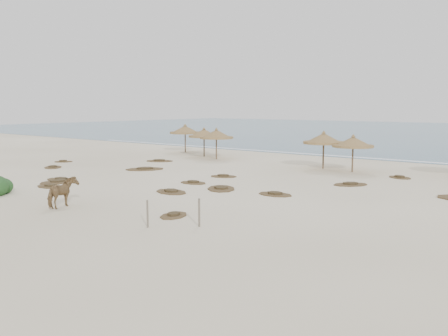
# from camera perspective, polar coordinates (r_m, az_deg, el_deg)

# --- Properties ---
(ground) EXTENTS (160.00, 160.00, 0.00)m
(ground) POSITION_cam_1_polar(r_m,az_deg,el_deg) (26.93, -10.90, -3.14)
(ground) COLOR #F2E5C7
(ground) RESTS_ON ground
(foam_line) EXTENTS (70.00, 0.60, 0.01)m
(foam_line) POSITION_cam_1_polar(r_m,az_deg,el_deg) (47.81, 13.66, 1.26)
(foam_line) COLOR white
(foam_line) RESTS_ON ground
(palapa_0) EXTENTS (4.04, 4.04, 2.91)m
(palapa_0) POSITION_cam_1_polar(r_m,az_deg,el_deg) (51.00, -4.46, 4.34)
(palapa_0) COLOR brown
(palapa_0) RESTS_ON ground
(palapa_1) EXTENTS (3.29, 3.29, 2.75)m
(palapa_1) POSITION_cam_1_polar(r_m,az_deg,el_deg) (46.68, -2.30, 3.95)
(palapa_1) COLOR brown
(palapa_1) RESTS_ON ground
(palapa_2) EXTENTS (3.40, 3.40, 2.82)m
(palapa_2) POSITION_cam_1_polar(r_m,az_deg,el_deg) (44.14, -0.88, 3.83)
(palapa_2) COLOR brown
(palapa_2) RESTS_ON ground
(palapa_3) EXTENTS (3.89, 3.89, 2.89)m
(palapa_3) POSITION_cam_1_polar(r_m,az_deg,el_deg) (38.21, 11.32, 3.26)
(palapa_3) COLOR brown
(palapa_3) RESTS_ON ground
(palapa_4) EXTENTS (3.34, 3.34, 2.74)m
(palapa_4) POSITION_cam_1_polar(r_m,az_deg,el_deg) (36.75, 14.54, 2.83)
(palapa_4) COLOR brown
(palapa_4) RESTS_ON ground
(horse) EXTENTS (1.28, 1.83, 1.41)m
(horse) POSITION_cam_1_polar(r_m,az_deg,el_deg) (24.53, -17.97, -2.71)
(horse) COLOR olive
(horse) RESTS_ON ground
(fence_post_near) EXTENTS (0.11, 0.11, 1.13)m
(fence_post_near) POSITION_cam_1_polar(r_m,az_deg,el_deg) (19.76, -2.86, -5.11)
(fence_post_near) COLOR #6F6453
(fence_post_near) RESTS_ON ground
(fence_post_far) EXTENTS (0.10, 0.10, 1.09)m
(fence_post_far) POSITION_cam_1_polar(r_m,az_deg,el_deg) (19.84, -8.74, -5.19)
(fence_post_far) COLOR #6F6453
(fence_post_far) RESTS_ON ground
(scrub_0) EXTENTS (2.31, 2.20, 0.16)m
(scrub_0) POSITION_cam_1_polar(r_m,az_deg,el_deg) (40.48, -18.96, 0.10)
(scrub_0) COLOR brown
(scrub_0) RESTS_ON ground
(scrub_1) EXTENTS (3.15, 3.42, 0.16)m
(scrub_1) POSITION_cam_1_polar(r_m,az_deg,el_deg) (37.67, -9.03, -0.10)
(scrub_1) COLOR brown
(scrub_1) RESTS_ON ground
(scrub_2) EXTENTS (1.84, 1.27, 0.16)m
(scrub_2) POSITION_cam_1_polar(r_m,az_deg,el_deg) (30.73, -3.53, -1.66)
(scrub_2) COLOR brown
(scrub_2) RESTS_ON ground
(scrub_3) EXTENTS (2.76, 2.84, 0.16)m
(scrub_3) POSITION_cam_1_polar(r_m,az_deg,el_deg) (28.51, -0.33, -2.34)
(scrub_3) COLOR brown
(scrub_3) RESTS_ON ground
(scrub_4) EXTENTS (1.95, 1.28, 0.16)m
(scrub_4) POSITION_cam_1_polar(r_m,az_deg,el_deg) (26.84, 5.87, -2.97)
(scrub_4) COLOR brown
(scrub_4) RESTS_ON ground
(scrub_6) EXTENTS (2.80, 2.52, 0.16)m
(scrub_6) POSITION_cam_1_polar(r_m,az_deg,el_deg) (43.01, -7.39, 0.83)
(scrub_6) COLOR brown
(scrub_6) RESTS_ON ground
(scrub_7) EXTENTS (2.38, 2.56, 0.16)m
(scrub_7) POSITION_cam_1_polar(r_m,az_deg,el_deg) (30.94, 14.25, -1.81)
(scrub_7) COLOR brown
(scrub_7) RESTS_ON ground
(scrub_8) EXTENTS (1.76, 1.75, 0.16)m
(scrub_8) POSITION_cam_1_polar(r_m,az_deg,el_deg) (44.27, -17.89, 0.72)
(scrub_8) COLOR brown
(scrub_8) RESTS_ON ground
(scrub_9) EXTENTS (2.36, 1.79, 0.16)m
(scrub_9) POSITION_cam_1_polar(r_m,az_deg,el_deg) (27.62, -6.05, -2.69)
(scrub_9) COLOR brown
(scrub_9) RESTS_ON ground
(scrub_10) EXTENTS (1.99, 1.73, 0.16)m
(scrub_10) POSITION_cam_1_polar(r_m,az_deg,el_deg) (34.86, 19.45, -1.00)
(scrub_10) COLOR brown
(scrub_10) RESTS_ON ground
(scrub_11) EXTENTS (1.93, 1.35, 0.16)m
(scrub_11) POSITION_cam_1_polar(r_m,az_deg,el_deg) (31.01, -19.25, -1.97)
(scrub_11) COLOR brown
(scrub_11) RESTS_ON ground
(scrub_12) EXTENTS (1.44, 1.81, 0.16)m
(scrub_12) POSITION_cam_1_polar(r_m,az_deg,el_deg) (21.75, -5.78, -5.38)
(scrub_12) COLOR brown
(scrub_12) RESTS_ON ground
(scrub_13) EXTENTS (2.12, 1.81, 0.16)m
(scrub_13) POSITION_cam_1_polar(r_m,az_deg,el_deg) (33.40, -0.06, -0.93)
(scrub_13) COLOR brown
(scrub_13) RESTS_ON ground
(scrub_14) EXTENTS (2.27, 1.64, 0.16)m
(scrub_14) POSITION_cam_1_polar(r_m,az_deg,el_deg) (33.62, -18.13, -1.24)
(scrub_14) COLOR brown
(scrub_14) RESTS_ON ground
(scrub_15) EXTENTS (1.57, 2.40, 0.16)m
(scrub_15) POSITION_cam_1_polar(r_m,az_deg,el_deg) (32.69, -18.43, -1.48)
(scrub_15) COLOR brown
(scrub_15) RESTS_ON ground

